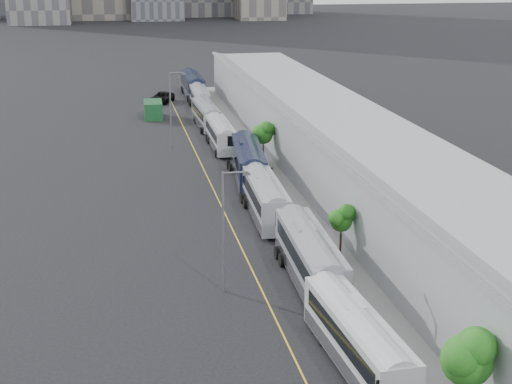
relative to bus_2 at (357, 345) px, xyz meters
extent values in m
cube|color=gray|center=(7.20, 19.93, -1.49)|extent=(10.00, 170.00, 0.12)
cube|color=gold|center=(-3.30, 19.93, -1.54)|extent=(0.12, 160.00, 0.02)
cube|color=gray|center=(11.20, 19.93, 1.85)|extent=(12.00, 160.00, 6.80)
cube|color=gray|center=(11.20, 19.93, 4.30)|extent=(12.45, 160.40, 2.57)
cube|color=gray|center=(5.30, 19.93, 5.45)|extent=(0.30, 160.00, 0.40)
cube|color=silver|center=(0.00, 0.02, 0.31)|extent=(3.22, 12.66, 3.04)
cube|color=black|center=(0.00, -0.17, 0.86)|extent=(3.20, 11.16, 1.03)
cube|color=silver|center=(0.00, 0.02, -0.66)|extent=(3.25, 12.41, 0.97)
cube|color=silver|center=(0.00, 1.47, 1.97)|extent=(1.37, 2.19, 0.29)
cube|color=gray|center=(0.46, 12.92, 0.47)|extent=(3.18, 13.71, 3.30)
cube|color=black|center=(0.46, 12.71, 1.07)|extent=(3.18, 12.08, 1.12)
cube|color=silver|center=(0.46, 12.92, -0.59)|extent=(3.21, 13.44, 1.06)
cube|color=gray|center=(0.46, 14.49, 2.28)|extent=(1.44, 2.35, 0.31)
cube|color=#9B9FA5|center=(0.17, 28.30, 0.39)|extent=(3.08, 13.19, 3.17)
cube|color=black|center=(0.17, 28.10, 0.97)|extent=(3.09, 11.62, 1.08)
cube|color=silver|center=(0.17, 28.30, -0.62)|extent=(3.11, 12.93, 1.02)
cube|color=#9B9FA5|center=(0.17, 29.81, 2.13)|extent=(1.39, 2.26, 0.30)
cube|color=#151A31|center=(0.89, 41.11, 0.53)|extent=(4.18, 14.24, 3.40)
cube|color=black|center=(0.89, 40.89, 1.14)|extent=(4.07, 12.57, 1.16)
cube|color=silver|center=(0.89, 41.11, -0.56)|extent=(4.19, 13.96, 1.09)
cube|color=#151A31|center=(0.89, 42.73, 2.39)|extent=(1.63, 2.50, 0.32)
cube|color=silver|center=(0.07, 56.51, 0.24)|extent=(2.46, 12.07, 2.92)
cube|color=black|center=(0.07, 56.32, 0.77)|extent=(2.51, 10.62, 0.99)
cube|color=silver|center=(0.07, 56.51, -0.70)|extent=(2.50, 11.83, 0.94)
cube|color=silver|center=(0.07, 57.90, 1.84)|extent=(1.21, 2.05, 0.28)
cube|color=gray|center=(-0.11, 69.83, 0.25)|extent=(2.79, 12.20, 2.94)
cube|color=black|center=(-0.11, 69.65, 0.78)|extent=(2.81, 10.75, 1.00)
cube|color=silver|center=(-0.11, 69.83, -0.69)|extent=(2.83, 11.96, 0.94)
cube|color=gray|center=(-0.11, 71.23, 1.86)|extent=(1.28, 2.09, 0.28)
cube|color=#9FA1A9|center=(0.59, 83.26, 0.26)|extent=(2.86, 12.25, 2.95)
cube|color=black|center=(0.59, 83.07, 0.79)|extent=(2.87, 10.80, 1.00)
cube|color=silver|center=(0.59, 83.26, -0.69)|extent=(2.90, 12.01, 0.94)
cube|color=#9FA1A9|center=(0.59, 84.67, 1.87)|extent=(1.29, 2.10, 0.28)
cube|color=#161D31|center=(0.84, 95.94, 0.51)|extent=(2.83, 13.92, 3.37)
cube|color=black|center=(0.84, 95.72, 1.12)|extent=(2.88, 12.25, 1.15)
cube|color=silver|center=(0.84, 95.94, -0.56)|extent=(2.87, 13.65, 1.08)
cube|color=#161D31|center=(0.84, 97.54, 2.36)|extent=(1.40, 2.36, 0.32)
sphere|color=#185F15|center=(3.65, -6.45, 2.53)|extent=(2.71, 2.71, 2.71)
cylinder|color=black|center=(4.11, 17.17, 0.20)|extent=(0.18, 0.18, 3.49)
sphere|color=#185F15|center=(4.11, 17.17, 1.92)|extent=(1.79, 1.79, 1.79)
cylinder|color=black|center=(3.89, 48.03, 0.35)|extent=(0.18, 0.18, 3.80)
sphere|color=#185F15|center=(3.89, 48.03, 2.27)|extent=(2.23, 2.23, 2.23)
cylinder|color=#59595E|center=(-6.03, 12.46, 2.95)|extent=(0.18, 0.18, 8.99)
cylinder|color=#59595E|center=(-5.13, 12.46, 7.34)|extent=(1.80, 0.14, 0.14)
cube|color=#59595E|center=(-4.33, 12.46, 7.19)|extent=(0.50, 0.22, 0.18)
cylinder|color=#59595E|center=(-6.04, 57.80, 3.28)|extent=(0.18, 0.18, 9.65)
cylinder|color=#59595E|center=(-5.14, 57.80, 8.01)|extent=(1.80, 0.14, 0.14)
cube|color=#59595E|center=(-4.34, 57.80, 7.86)|extent=(0.50, 0.22, 0.18)
cube|color=#154522|center=(-7.10, 78.02, -0.29)|extent=(2.87, 5.63, 2.51)
imported|color=black|center=(-4.89, 90.95, -0.68)|extent=(5.00, 6.85, 1.73)
camera|label=1|loc=(-13.42, -39.37, 21.64)|focal=55.00mm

